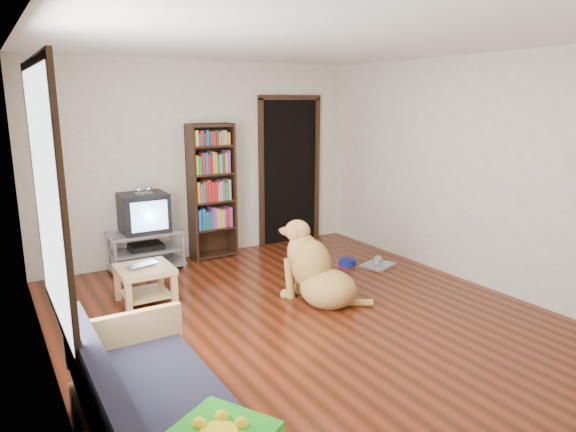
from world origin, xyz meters
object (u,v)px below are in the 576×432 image
laptop (145,266)px  dog (316,272)px  sofa (158,431)px  tv_stand (146,249)px  dog_bowl (348,262)px  coffee_table (145,278)px  grey_rag (378,265)px  bookshelf (212,184)px  crt_tv (143,212)px

laptop → dog: bearing=-47.5°
sofa → tv_stand: bearing=75.0°
dog_bowl → tv_stand: tv_stand is taller
coffee_table → grey_rag: bearing=-6.5°
laptop → bookshelf: (1.27, 1.21, 0.59)m
sofa → coffee_table: 2.63m
dog_bowl → grey_rag: (0.30, -0.25, -0.03)m
grey_rag → tv_stand: bearing=151.3°
crt_tv → sofa: crt_tv is taller
laptop → bookshelf: bookshelf is taller
crt_tv → dog: crt_tv is taller
dog_bowl → tv_stand: size_ratio=0.24×
bookshelf → sofa: (-1.92, -3.72, -0.74)m
bookshelf → sofa: size_ratio=1.00×
bookshelf → coffee_table: size_ratio=3.27×
dog → sofa: bearing=-143.2°
tv_stand → bookshelf: bearing=5.6°
coffee_table → laptop: bearing=-90.0°
dog_bowl → grey_rag: size_ratio=0.55×
grey_rag → tv_stand: (-2.59, 1.42, 0.25)m
bookshelf → coffee_table: 1.88m
sofa → dog: 2.77m
tv_stand → grey_rag: bearing=-28.7°
dog_bowl → coffee_table: coffee_table is taller
crt_tv → tv_stand: bearing=-90.0°
coffee_table → dog: bearing=-29.6°
coffee_table → tv_stand: bearing=73.4°
grey_rag → sofa: (-3.56, -2.22, 0.25)m
laptop → dog_bowl: bearing=-19.9°
crt_tv → bookshelf: (0.95, 0.07, 0.26)m
dog → tv_stand: bearing=122.2°
bookshelf → grey_rag: bearing=-42.7°
tv_stand → coffee_table: tv_stand is taller
sofa → dog: dog is taller
dog_bowl → sofa: size_ratio=0.12×
tv_stand → crt_tv: (0.00, 0.02, 0.47)m
tv_stand → sofa: (-0.97, -3.63, -0.01)m
laptop → coffee_table: laptop is taller
laptop → dog: dog is taller
dog_bowl → coffee_table: 2.62m
crt_tv → bookshelf: size_ratio=0.32×
dog_bowl → bookshelf: bearing=136.7°
bookshelf → dog_bowl: bearing=-43.3°
dog_bowl → dog: bearing=-142.4°
tv_stand → crt_tv: 0.47m
dog_bowl → sofa: sofa is taller
laptop → grey_rag: size_ratio=0.86×
laptop → tv_stand: 1.17m
dog_bowl → crt_tv: 2.67m
crt_tv → coffee_table: crt_tv is taller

